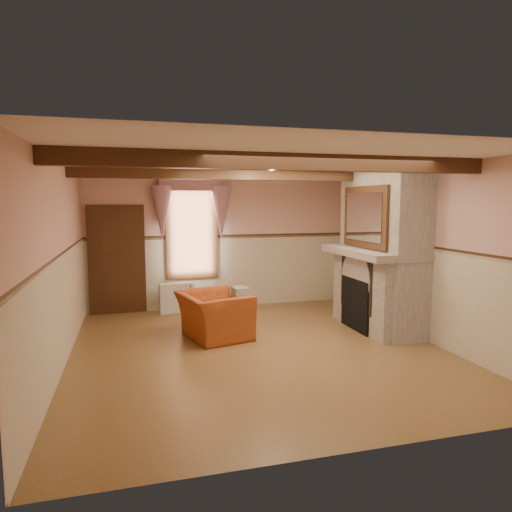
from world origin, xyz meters
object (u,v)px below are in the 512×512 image
object	(u,v)px
bowl	(379,247)
mantel_clock	(359,240)
side_table	(242,314)
radiator	(177,298)
armchair	(214,315)
oil_lamp	(368,240)

from	to	relation	value
bowl	mantel_clock	world-z (taller)	mantel_clock
side_table	radiator	xyz separation A→B (m)	(-0.98, 1.57, 0.02)
radiator	bowl	size ratio (longest dim) A/B	2.14
side_table	radiator	size ratio (longest dim) A/B	0.79
mantel_clock	bowl	bearing A→B (deg)	-90.00
bowl	armchair	bearing A→B (deg)	172.38
armchair	radiator	world-z (taller)	armchair
armchair	radiator	bearing A→B (deg)	-1.65
radiator	bowl	distance (m)	4.11
side_table	mantel_clock	world-z (taller)	mantel_clock
side_table	mantel_clock	xyz separation A→B (m)	(2.22, -0.03, 1.25)
bowl	oil_lamp	bearing A→B (deg)	90.00
radiator	oil_lamp	bearing A→B (deg)	-38.03
mantel_clock	oil_lamp	world-z (taller)	oil_lamp
oil_lamp	armchair	bearing A→B (deg)	-179.50
armchair	oil_lamp	distance (m)	3.02
oil_lamp	radiator	bearing A→B (deg)	149.27
radiator	side_table	bearing A→B (deg)	-65.43
armchair	oil_lamp	world-z (taller)	oil_lamp
bowl	oil_lamp	size ratio (longest dim) A/B	1.17
oil_lamp	bowl	bearing A→B (deg)	-90.00
mantel_clock	armchair	bearing A→B (deg)	-173.32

